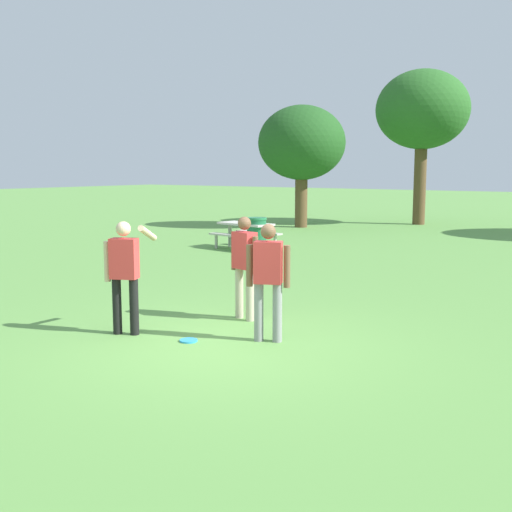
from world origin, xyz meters
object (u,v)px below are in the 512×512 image
(frisbee, at_px, (189,341))
(tree_broad_center, at_px, (422,111))
(tree_tall_left, at_px, (302,144))
(picnic_table_near, at_px, (246,230))
(trash_can_beside_table, at_px, (257,234))
(person_thrower, at_px, (268,275))
(person_catcher, at_px, (125,269))
(person_bystander, at_px, (244,261))

(frisbee, height_order, tree_broad_center, tree_broad_center)
(tree_tall_left, bearing_deg, picnic_table_near, -72.41)
(frisbee, distance_m, trash_can_beside_table, 9.85)
(tree_broad_center, bearing_deg, picnic_table_near, -96.71)
(tree_tall_left, bearing_deg, person_thrower, -60.66)
(person_catcher, relative_size, person_bystander, 1.00)
(person_bystander, relative_size, trash_can_beside_table, 1.71)
(frisbee, bearing_deg, trash_can_beside_table, 119.34)
(person_thrower, height_order, trash_can_beside_table, person_thrower)
(person_thrower, xyz_separation_m, tree_tall_left, (-8.38, 14.91, 2.41))
(frisbee, bearing_deg, tree_tall_left, 115.69)
(person_bystander, bearing_deg, tree_tall_left, 117.64)
(person_catcher, distance_m, tree_broad_center, 20.35)
(picnic_table_near, bearing_deg, person_bystander, -54.25)
(person_thrower, height_order, tree_tall_left, tree_tall_left)
(tree_tall_left, relative_size, tree_broad_center, 0.76)
(person_catcher, height_order, frisbee, person_catcher)
(tree_tall_left, bearing_deg, frisbee, -64.31)
(picnic_table_near, height_order, tree_broad_center, tree_broad_center)
(person_bystander, height_order, trash_can_beside_table, person_bystander)
(person_bystander, xyz_separation_m, tree_tall_left, (-7.36, 14.06, 2.41))
(person_catcher, distance_m, trash_can_beside_table, 9.59)
(person_thrower, distance_m, tree_broad_center, 19.91)
(frisbee, height_order, tree_tall_left, tree_tall_left)
(person_thrower, relative_size, picnic_table_near, 0.87)
(tree_broad_center, bearing_deg, tree_tall_left, -130.74)
(tree_broad_center, bearing_deg, person_catcher, -81.28)
(tree_tall_left, bearing_deg, person_bystander, -62.36)
(person_bystander, relative_size, picnic_table_near, 0.87)
(person_thrower, bearing_deg, tree_broad_center, 104.62)
(person_thrower, height_order, frisbee, person_thrower)
(person_thrower, distance_m, person_bystander, 1.33)
(person_bystander, height_order, frisbee, person_bystander)
(tree_broad_center, bearing_deg, person_thrower, -75.38)
(tree_tall_left, height_order, tree_broad_center, tree_broad_center)
(trash_can_beside_table, bearing_deg, person_thrower, -54.21)
(frisbee, distance_m, tree_tall_left, 17.58)
(trash_can_beside_table, bearing_deg, picnic_table_near, 165.05)
(person_bystander, distance_m, picnic_table_near, 8.89)
(person_catcher, xyz_separation_m, frisbee, (1.00, 0.21, -0.95))
(person_thrower, bearing_deg, frisbee, -144.47)
(person_catcher, xyz_separation_m, picnic_table_near, (-4.31, 8.92, -0.40))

